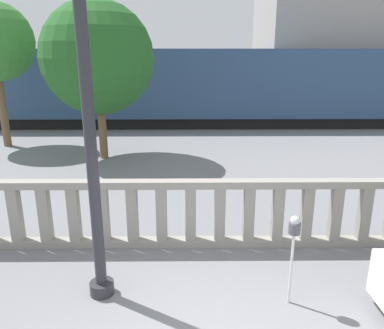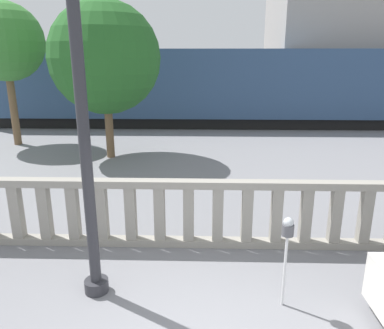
{
  "view_description": "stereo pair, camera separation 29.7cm",
  "coord_description": "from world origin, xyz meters",
  "px_view_note": "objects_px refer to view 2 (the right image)",
  "views": [
    {
      "loc": [
        -0.32,
        -3.58,
        3.61
      ],
      "look_at": [
        -0.24,
        4.0,
        1.36
      ],
      "focal_mm": 35.0,
      "sensor_mm": 36.0,
      "label": 1
    },
    {
      "loc": [
        -0.02,
        -3.58,
        3.61
      ],
      "look_at": [
        -0.24,
        4.0,
        1.36
      ],
      "focal_mm": 35.0,
      "sensor_mm": 36.0,
      "label": 2
    }
  ],
  "objects_px": {
    "tree_right": "(105,58)",
    "parking_meter": "(287,236)",
    "lamppost": "(76,40)",
    "tree_left": "(5,42)",
    "train_near": "(265,87)"
  },
  "relations": [
    {
      "from": "parking_meter",
      "to": "tree_left",
      "type": "xyz_separation_m",
      "value": [
        -8.86,
        10.06,
        2.88
      ]
    },
    {
      "from": "train_near",
      "to": "parking_meter",
      "type": "bearing_deg",
      "value": -97.49
    },
    {
      "from": "parking_meter",
      "to": "train_near",
      "type": "xyz_separation_m",
      "value": [
        1.92,
        14.57,
        0.86
      ]
    },
    {
      "from": "lamppost",
      "to": "tree_left",
      "type": "distance_m",
      "value": 11.5
    },
    {
      "from": "train_near",
      "to": "tree_right",
      "type": "xyz_separation_m",
      "value": [
        -6.46,
        -6.36,
        1.47
      ]
    },
    {
      "from": "parking_meter",
      "to": "tree_right",
      "type": "distance_m",
      "value": 9.67
    },
    {
      "from": "train_near",
      "to": "tree_left",
      "type": "bearing_deg",
      "value": -157.28
    },
    {
      "from": "lamppost",
      "to": "train_near",
      "type": "bearing_deg",
      "value": 71.55
    },
    {
      "from": "parking_meter",
      "to": "lamppost",
      "type": "bearing_deg",
      "value": 175.11
    },
    {
      "from": "tree_left",
      "to": "tree_right",
      "type": "height_order",
      "value": "tree_left"
    },
    {
      "from": "lamppost",
      "to": "train_near",
      "type": "distance_m",
      "value": 15.21
    },
    {
      "from": "tree_left",
      "to": "tree_right",
      "type": "relative_size",
      "value": 1.03
    },
    {
      "from": "tree_right",
      "to": "parking_meter",
      "type": "bearing_deg",
      "value": -61.06
    },
    {
      "from": "lamppost",
      "to": "train_near",
      "type": "xyz_separation_m",
      "value": [
        4.78,
        14.33,
        -1.78
      ]
    },
    {
      "from": "tree_left",
      "to": "tree_right",
      "type": "xyz_separation_m",
      "value": [
        4.32,
        -1.85,
        -0.56
      ]
    }
  ]
}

